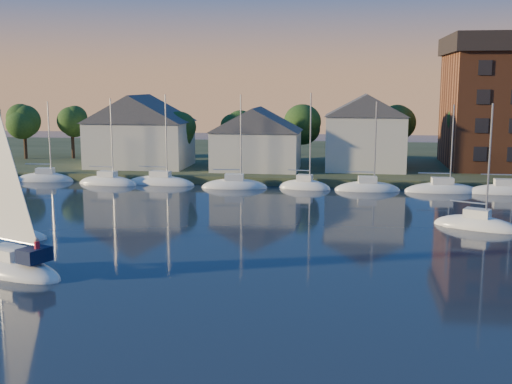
% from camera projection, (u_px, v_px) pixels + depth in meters
% --- Properties ---
extents(ground, '(260.00, 260.00, 0.00)m').
position_uv_depth(ground, '(206.00, 371.00, 27.45)').
color(ground, black).
rests_on(ground, ground).
extents(shoreline_land, '(160.00, 50.00, 2.00)m').
position_uv_depth(shoreline_land, '(310.00, 161.00, 100.62)').
color(shoreline_land, '#2B3720').
rests_on(shoreline_land, ground).
extents(wooden_dock, '(120.00, 3.00, 1.00)m').
position_uv_depth(wooden_dock, '(299.00, 184.00, 78.18)').
color(wooden_dock, brown).
rests_on(wooden_dock, ground).
extents(clubhouse_west, '(13.65, 9.45, 9.64)m').
position_uv_depth(clubhouse_west, '(140.00, 130.00, 86.13)').
color(clubhouse_west, beige).
rests_on(clubhouse_west, shoreline_land).
extents(clubhouse_centre, '(11.55, 8.40, 8.08)m').
position_uv_depth(clubhouse_centre, '(256.00, 138.00, 83.04)').
color(clubhouse_centre, beige).
rests_on(clubhouse_centre, shoreline_land).
extents(clubhouse_east, '(10.50, 8.40, 9.80)m').
position_uv_depth(clubhouse_east, '(366.00, 131.00, 82.88)').
color(clubhouse_east, beige).
rests_on(clubhouse_east, shoreline_land).
extents(tree_line, '(93.40, 5.40, 8.90)m').
position_uv_depth(tree_line, '(321.00, 120.00, 87.43)').
color(tree_line, '#352518').
rests_on(tree_line, shoreline_land).
extents(moored_fleet, '(95.50, 2.40, 12.05)m').
position_uv_depth(moored_fleet, '(332.00, 188.00, 74.67)').
color(moored_fleet, white).
rests_on(moored_fleet, ground).
extents(hero_sailboat, '(9.80, 6.51, 14.54)m').
position_uv_depth(hero_sailboat, '(10.00, 263.00, 41.78)').
color(hero_sailboat, white).
rests_on(hero_sailboat, ground).
extents(drifting_sailboat_right, '(7.69, 5.39, 11.64)m').
position_uv_depth(drifting_sailboat_right, '(476.00, 227.00, 54.48)').
color(drifting_sailboat_right, white).
rests_on(drifting_sailboat_right, ground).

